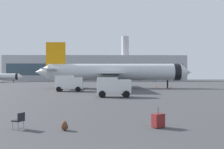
{
  "coord_description": "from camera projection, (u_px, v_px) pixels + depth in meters",
  "views": [
    {
      "loc": [
        0.07,
        -5.8,
        2.74
      ],
      "look_at": [
        0.67,
        29.25,
        3.0
      ],
      "focal_mm": 38.44,
      "sensor_mm": 36.0,
      "label": 1
    }
  ],
  "objects": [
    {
      "name": "safety_cone_mid",
      "position": [
        171.0,
        87.0,
        53.46
      ],
      "size": [
        0.44,
        0.44,
        0.67
      ],
      "color": "#F2590C",
      "rests_on": "ground"
    },
    {
      "name": "gate_chair",
      "position": [
        19.0,
        120.0,
        12.38
      ],
      "size": [
        0.63,
        0.63,
        0.86
      ],
      "color": "black",
      "rests_on": "ground"
    },
    {
      "name": "traveller_backpack",
      "position": [
        65.0,
        126.0,
        12.12
      ],
      "size": [
        0.36,
        0.4,
        0.48
      ],
      "color": "brown",
      "rests_on": "ground"
    },
    {
      "name": "service_truck",
      "position": [
        69.0,
        83.0,
        43.43
      ],
      "size": [
        4.88,
        2.67,
        2.9
      ],
      "color": "white",
      "rests_on": "ground"
    },
    {
      "name": "terminal_building",
      "position": [
        96.0,
        69.0,
        142.42
      ],
      "size": [
        102.78,
        20.25,
        26.47
      ],
      "color": "#B2B2B7",
      "rests_on": "ground"
    },
    {
      "name": "safety_cone_near",
      "position": [
        155.0,
        86.0,
        57.4
      ],
      "size": [
        0.44,
        0.44,
        0.73
      ],
      "color": "#F2590C",
      "rests_on": "ground"
    },
    {
      "name": "airplane_at_gate",
      "position": [
        114.0,
        72.0,
        54.57
      ],
      "size": [
        35.64,
        32.06,
        10.5
      ],
      "color": "silver",
      "rests_on": "ground"
    },
    {
      "name": "rolling_suitcase",
      "position": [
        158.0,
        120.0,
        12.76
      ],
      "size": [
        0.75,
        0.68,
        1.1
      ],
      "color": "maroon",
      "rests_on": "ground"
    },
    {
      "name": "cargo_van",
      "position": [
        113.0,
        86.0,
        31.52
      ],
      "size": [
        4.5,
        2.52,
        2.6
      ],
      "color": "white",
      "rests_on": "ground"
    }
  ]
}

